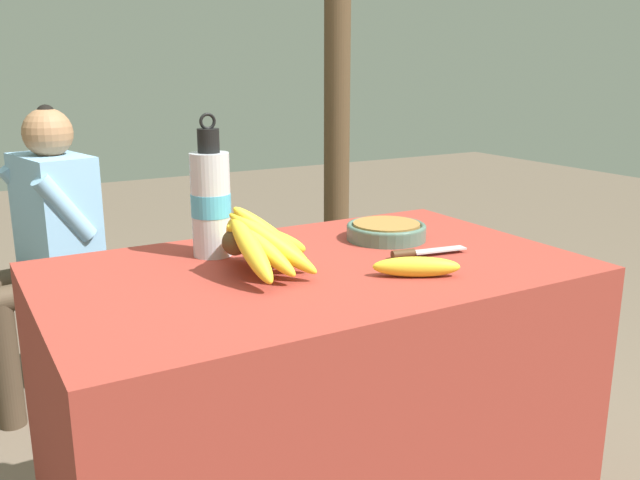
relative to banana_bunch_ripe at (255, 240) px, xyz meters
The scene contains 10 objects.
market_counter 0.49m from the banana_bunch_ripe, ahead, with size 1.16×0.70×0.79m.
banana_bunch_ripe is the anchor object (origin of this frame).
serving_bowl 0.42m from the banana_bunch_ripe, 13.68° to the left, with size 0.20×0.20×0.04m.
water_bottle 0.19m from the banana_bunch_ripe, 98.13° to the left, with size 0.09×0.09×0.32m.
loose_banana_front 0.34m from the banana_bunch_ripe, 33.44° to the right, with size 0.18×0.13×0.04m.
knife 0.39m from the banana_bunch_ripe, 10.16° to the right, with size 0.19×0.05×0.02m.
wooden_bench 1.39m from the banana_bunch_ripe, 85.98° to the left, with size 1.39×0.32×0.45m.
seated_vendor 1.30m from the banana_bunch_ripe, 101.47° to the left, with size 0.45×0.42×1.08m.
banana_bunch_green 1.43m from the banana_bunch_ripe, 68.45° to the left, with size 0.19×0.29×0.15m.
support_post_far 1.92m from the banana_bunch_ripe, 53.57° to the left, with size 0.12×0.12×2.52m.
Camera 1 is at (-0.70, -1.24, 1.22)m, focal length 38.00 mm.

